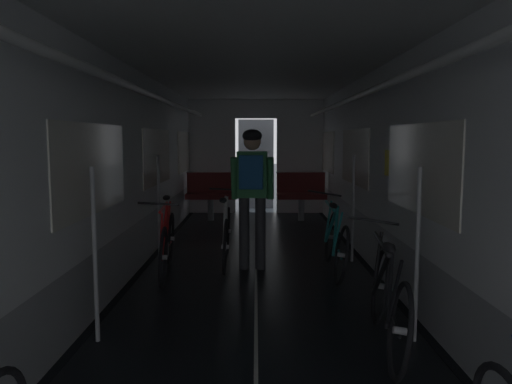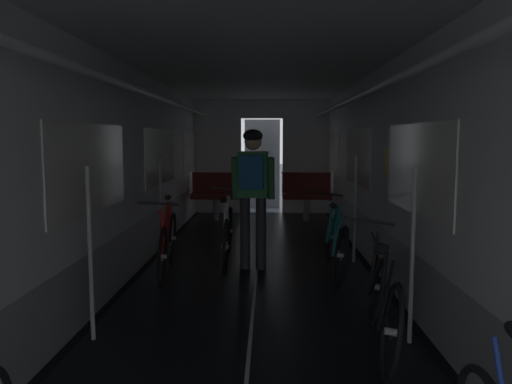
# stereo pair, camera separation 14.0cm
# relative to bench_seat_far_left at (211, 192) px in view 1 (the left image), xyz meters

# --- Properties ---
(train_car_shell) EXTENTS (3.14, 12.34, 2.57)m
(train_car_shell) POSITION_rel_bench_seat_far_left_xyz_m (0.90, -4.47, 1.13)
(train_car_shell) COLOR black
(train_car_shell) RESTS_ON ground
(bench_seat_far_left) EXTENTS (0.98, 0.51, 0.95)m
(bench_seat_far_left) POSITION_rel_bench_seat_far_left_xyz_m (0.00, 0.00, 0.00)
(bench_seat_far_left) COLOR gray
(bench_seat_far_left) RESTS_ON ground
(bench_seat_far_right) EXTENTS (0.98, 0.51, 0.95)m
(bench_seat_far_right) POSITION_rel_bench_seat_far_left_xyz_m (1.80, 0.00, 0.00)
(bench_seat_far_right) COLOR gray
(bench_seat_far_right) RESTS_ON ground
(bicycle_black) EXTENTS (0.44, 1.69, 0.96)m
(bicycle_black) POSITION_rel_bench_seat_far_left_xyz_m (1.92, -6.09, -0.19)
(bicycle_black) COLOR black
(bicycle_black) RESTS_ON ground
(bicycle_teal) EXTENTS (0.44, 1.69, 0.96)m
(bicycle_teal) POSITION_rel_bench_seat_far_left_xyz_m (1.86, -3.91, -0.19)
(bicycle_teal) COLOR black
(bicycle_teal) RESTS_ON ground
(bicycle_red) EXTENTS (0.44, 1.69, 0.94)m
(bicycle_red) POSITION_rel_bench_seat_far_left_xyz_m (-0.16, -4.01, -0.18)
(bicycle_red) COLOR black
(bicycle_red) RESTS_ON ground
(person_cyclist_aisle) EXTENTS (0.54, 0.41, 1.73)m
(person_cyclist_aisle) POSITION_rel_bench_seat_far_left_xyz_m (0.86, -3.77, 0.50)
(person_cyclist_aisle) COLOR #2D2D33
(person_cyclist_aisle) RESTS_ON ground
(bicycle_white_in_aisle) EXTENTS (0.44, 1.69, 0.94)m
(bicycle_white_in_aisle) POSITION_rel_bench_seat_far_left_xyz_m (0.52, -3.51, -0.18)
(bicycle_white_in_aisle) COLOR black
(bicycle_white_in_aisle) RESTS_ON ground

